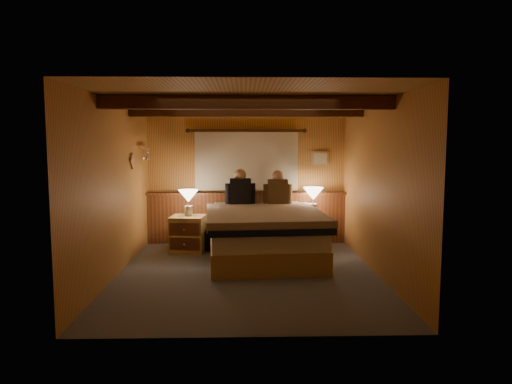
{
  "coord_description": "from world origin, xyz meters",
  "views": [
    {
      "loc": [
        -0.04,
        -6.22,
        1.81
      ],
      "look_at": [
        0.13,
        0.4,
        1.11
      ],
      "focal_mm": 32.0,
      "sensor_mm": 36.0,
      "label": 1
    }
  ],
  "objects_px": {
    "nightstand_left": "(188,234)",
    "lamp_left": "(188,197)",
    "nightstand_right": "(311,230)",
    "person_left": "(240,190)",
    "lamp_right": "(313,195)",
    "bed": "(263,234)",
    "duffel_bag": "(196,239)",
    "person_right": "(278,190)"
  },
  "relations": [
    {
      "from": "lamp_right",
      "to": "person_left",
      "type": "relative_size",
      "value": 0.73
    },
    {
      "from": "nightstand_left",
      "to": "lamp_left",
      "type": "height_order",
      "value": "lamp_left"
    },
    {
      "from": "nightstand_left",
      "to": "person_left",
      "type": "distance_m",
      "value": 1.18
    },
    {
      "from": "lamp_left",
      "to": "person_left",
      "type": "bearing_deg",
      "value": 15.48
    },
    {
      "from": "nightstand_left",
      "to": "duffel_bag",
      "type": "xyz_separation_m",
      "value": [
        0.12,
        0.19,
        -0.13
      ]
    },
    {
      "from": "person_right",
      "to": "person_left",
      "type": "bearing_deg",
      "value": -177.63
    },
    {
      "from": "person_left",
      "to": "person_right",
      "type": "relative_size",
      "value": 1.04
    },
    {
      "from": "person_left",
      "to": "nightstand_left",
      "type": "bearing_deg",
      "value": -165.9
    },
    {
      "from": "person_left",
      "to": "duffel_bag",
      "type": "distance_m",
      "value": 1.15
    },
    {
      "from": "bed",
      "to": "person_right",
      "type": "distance_m",
      "value": 1.06
    },
    {
      "from": "lamp_left",
      "to": "bed",
      "type": "bearing_deg",
      "value": -24.41
    },
    {
      "from": "lamp_right",
      "to": "person_right",
      "type": "height_order",
      "value": "person_right"
    },
    {
      "from": "person_left",
      "to": "person_right",
      "type": "xyz_separation_m",
      "value": [
        0.65,
        0.02,
        -0.01
      ]
    },
    {
      "from": "nightstand_right",
      "to": "lamp_left",
      "type": "height_order",
      "value": "lamp_left"
    },
    {
      "from": "person_right",
      "to": "nightstand_right",
      "type": "bearing_deg",
      "value": 6.76
    },
    {
      "from": "person_left",
      "to": "person_right",
      "type": "distance_m",
      "value": 0.65
    },
    {
      "from": "nightstand_right",
      "to": "lamp_left",
      "type": "xyz_separation_m",
      "value": [
        -2.12,
        -0.32,
        0.62
      ]
    },
    {
      "from": "person_left",
      "to": "duffel_bag",
      "type": "xyz_separation_m",
      "value": [
        -0.77,
        -0.1,
        -0.85
      ]
    },
    {
      "from": "lamp_left",
      "to": "lamp_right",
      "type": "relative_size",
      "value": 0.94
    },
    {
      "from": "nightstand_left",
      "to": "lamp_right",
      "type": "xyz_separation_m",
      "value": [
        2.17,
        0.35,
        0.61
      ]
    },
    {
      "from": "bed",
      "to": "nightstand_left",
      "type": "bearing_deg",
      "value": 153.49
    },
    {
      "from": "nightstand_right",
      "to": "person_left",
      "type": "height_order",
      "value": "person_left"
    },
    {
      "from": "person_left",
      "to": "nightstand_right",
      "type": "bearing_deg",
      "value": -0.61
    },
    {
      "from": "lamp_left",
      "to": "lamp_right",
      "type": "height_order",
      "value": "lamp_right"
    },
    {
      "from": "bed",
      "to": "nightstand_left",
      "type": "height_order",
      "value": "bed"
    },
    {
      "from": "nightstand_right",
      "to": "person_left",
      "type": "xyz_separation_m",
      "value": [
        -1.25,
        -0.08,
        0.73
      ]
    },
    {
      "from": "person_left",
      "to": "lamp_right",
      "type": "bearing_deg",
      "value": -1.72
    },
    {
      "from": "lamp_left",
      "to": "person_right",
      "type": "bearing_deg",
      "value": 9.67
    },
    {
      "from": "lamp_right",
      "to": "person_right",
      "type": "bearing_deg",
      "value": -176.36
    },
    {
      "from": "lamp_left",
      "to": "lamp_right",
      "type": "bearing_deg",
      "value": 7.92
    },
    {
      "from": "nightstand_right",
      "to": "duffel_bag",
      "type": "bearing_deg",
      "value": -178.71
    },
    {
      "from": "person_right",
      "to": "lamp_left",
      "type": "bearing_deg",
      "value": -169.58
    },
    {
      "from": "bed",
      "to": "duffel_bag",
      "type": "xyz_separation_m",
      "value": [
        -1.13,
        0.7,
        -0.23
      ]
    },
    {
      "from": "bed",
      "to": "lamp_left",
      "type": "xyz_separation_m",
      "value": [
        -1.24,
        0.56,
        0.51
      ]
    },
    {
      "from": "nightstand_right",
      "to": "duffel_bag",
      "type": "distance_m",
      "value": 2.03
    },
    {
      "from": "nightstand_right",
      "to": "lamp_right",
      "type": "xyz_separation_m",
      "value": [
        0.04,
        -0.02,
        0.62
      ]
    },
    {
      "from": "nightstand_left",
      "to": "person_left",
      "type": "height_order",
      "value": "person_left"
    },
    {
      "from": "nightstand_left",
      "to": "duffel_bag",
      "type": "relative_size",
      "value": 1.05
    },
    {
      "from": "bed",
      "to": "duffel_bag",
      "type": "distance_m",
      "value": 1.35
    },
    {
      "from": "bed",
      "to": "duffel_bag",
      "type": "height_order",
      "value": "bed"
    },
    {
      "from": "nightstand_left",
      "to": "lamp_left",
      "type": "distance_m",
      "value": 0.61
    },
    {
      "from": "lamp_left",
      "to": "duffel_bag",
      "type": "distance_m",
      "value": 0.76
    }
  ]
}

